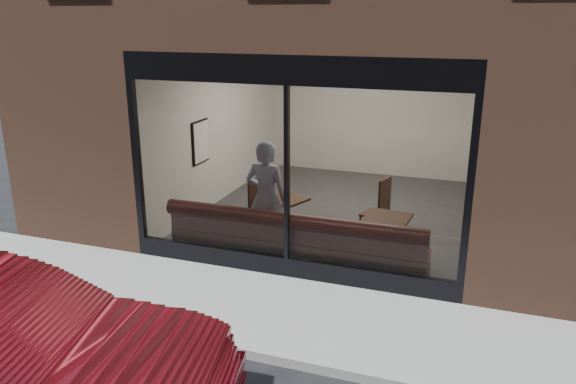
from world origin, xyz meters
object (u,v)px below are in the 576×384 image
(person, at_px, (266,198))
(cafe_chair_left, at_px, (250,217))
(cafe_table_right, at_px, (387,218))
(cafe_table_left, at_px, (287,200))
(banquette, at_px, (296,252))
(cafe_chair_right, at_px, (374,214))

(person, xyz_separation_m, cafe_chair_left, (-0.65, 0.83, -0.69))
(person, bearing_deg, cafe_table_right, -174.31)
(cafe_table_left, height_order, cafe_chair_left, cafe_table_left)
(cafe_table_right, bearing_deg, banquette, -156.88)
(banquette, relative_size, cafe_chair_right, 9.71)
(cafe_table_left, bearing_deg, cafe_table_right, -10.82)
(cafe_table_left, relative_size, cafe_chair_left, 1.41)
(banquette, xyz_separation_m, person, (-0.60, 0.31, 0.70))
(cafe_table_right, relative_size, cafe_chair_right, 1.62)
(cafe_chair_right, bearing_deg, banquette, 85.58)
(banquette, height_order, cafe_table_left, cafe_table_left)
(cafe_table_left, xyz_separation_m, cafe_chair_right, (1.28, 1.15, -0.50))
(banquette, bearing_deg, cafe_chair_left, 137.48)
(cafe_table_right, height_order, cafe_chair_right, cafe_table_right)
(banquette, bearing_deg, person, 152.44)
(cafe_chair_right, bearing_deg, cafe_chair_left, 40.73)
(banquette, xyz_separation_m, cafe_table_left, (-0.46, 0.88, 0.52))
(banquette, relative_size, person, 2.15)
(banquette, xyz_separation_m, cafe_table_right, (1.29, 0.55, 0.52))
(cafe_table_left, height_order, cafe_table_right, cafe_table_right)
(cafe_table_right, height_order, cafe_chair_left, cafe_table_right)
(cafe_table_left, distance_m, cafe_table_right, 1.78)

